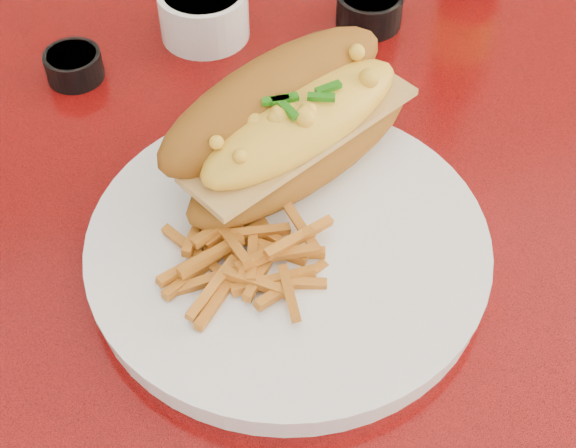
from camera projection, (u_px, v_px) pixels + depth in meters
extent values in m
cube|color=red|center=(322.00, 154.00, 0.73)|extent=(1.20, 0.80, 0.04)
cylinder|color=silver|center=(313.00, 368.00, 1.02)|extent=(0.09, 0.09, 0.72)
cube|color=maroon|center=(228.00, 76.00, 1.63)|extent=(1.20, 0.50, 0.45)
cylinder|color=white|center=(288.00, 249.00, 0.62)|extent=(0.35, 0.35, 0.02)
cylinder|color=white|center=(288.00, 239.00, 0.61)|extent=(0.36, 0.36, 0.00)
ellipsoid|color=#905617|center=(302.00, 150.00, 0.65)|extent=(0.24, 0.18, 0.05)
cube|color=tan|center=(303.00, 133.00, 0.63)|extent=(0.21, 0.16, 0.01)
ellipsoid|color=yellow|center=(303.00, 121.00, 0.62)|extent=(0.20, 0.16, 0.05)
ellipsoid|color=#905617|center=(276.00, 99.00, 0.63)|extent=(0.24, 0.19, 0.09)
cube|color=silver|center=(343.00, 181.00, 0.65)|extent=(0.05, 0.13, 0.00)
cube|color=silver|center=(292.00, 122.00, 0.70)|extent=(0.03, 0.04, 0.00)
cylinder|color=white|center=(204.00, 13.00, 0.80)|extent=(0.10, 0.10, 0.05)
cylinder|color=black|center=(74.00, 66.00, 0.76)|extent=(0.06, 0.06, 0.03)
cylinder|color=#ED7A56|center=(72.00, 56.00, 0.76)|extent=(0.05, 0.05, 0.01)
cylinder|color=black|center=(369.00, 9.00, 0.82)|extent=(0.08, 0.08, 0.03)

